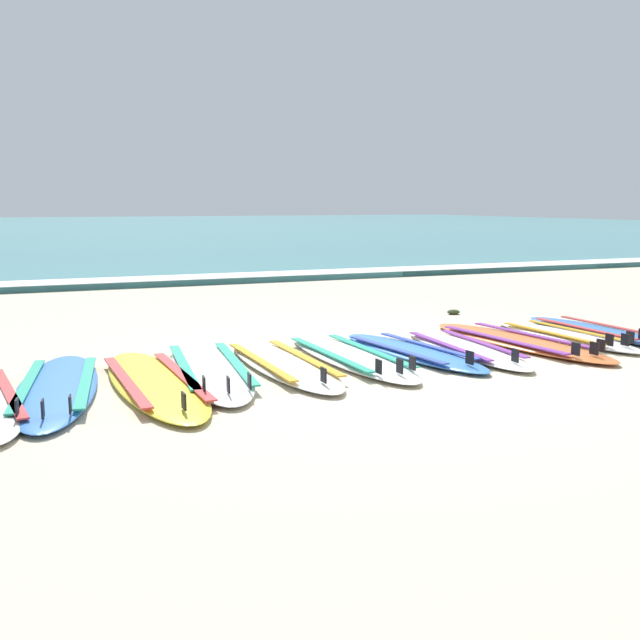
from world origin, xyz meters
TOP-DOWN VIEW (x-y plane):
  - ground_plane at (0.00, 0.00)m, footprint 80.00×80.00m
  - sea at (0.00, 36.33)m, footprint 80.00×60.00m
  - wave_foam_strip at (0.00, 6.76)m, footprint 80.00×0.86m
  - surfboard_1 at (-2.74, -0.02)m, footprint 0.82×2.29m
  - surfboard_2 at (-2.06, -0.13)m, footprint 0.70×2.35m
  - surfboard_3 at (-1.57, 0.16)m, footprint 0.78×2.35m
  - surfboard_4 at (-0.97, 0.12)m, footprint 0.61×2.17m
  - surfboard_5 at (-0.33, 0.17)m, footprint 0.65×2.21m
  - surfboard_6 at (0.27, 0.14)m, footprint 0.77×2.01m
  - surfboard_7 at (0.80, 0.09)m, footprint 0.56×2.00m
  - surfboard_8 at (1.47, 0.19)m, footprint 0.87×2.36m
  - surfboard_9 at (2.09, 0.26)m, footprint 0.61×1.95m
  - surfboard_10 at (2.59, 0.35)m, footprint 0.56×1.99m
  - seaweed_clump_near_shoreline at (1.94, 2.08)m, footprint 0.17×0.13m

SIDE VIEW (x-z plane):
  - ground_plane at x=0.00m, z-range 0.00..0.00m
  - seaweed_clump_near_shoreline at x=1.94m, z-range 0.00..0.06m
  - surfboard_2 at x=-2.06m, z-range -0.05..0.13m
  - surfboard_4 at x=-0.97m, z-range -0.05..0.13m
  - surfboard_7 at x=0.80m, z-range -0.05..0.13m
  - surfboard_6 at x=0.27m, z-range -0.05..0.13m
  - surfboard_3 at x=-1.57m, z-range -0.05..0.13m
  - surfboard_8 at x=1.47m, z-range -0.05..0.13m
  - surfboard_1 at x=-2.74m, z-range -0.05..0.13m
  - surfboard_5 at x=-0.33m, z-range -0.05..0.13m
  - surfboard_10 at x=2.59m, z-range -0.05..0.13m
  - surfboard_9 at x=2.09m, z-range -0.05..0.13m
  - sea at x=0.00m, z-range 0.00..0.10m
  - wave_foam_strip at x=0.00m, z-range 0.00..0.11m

